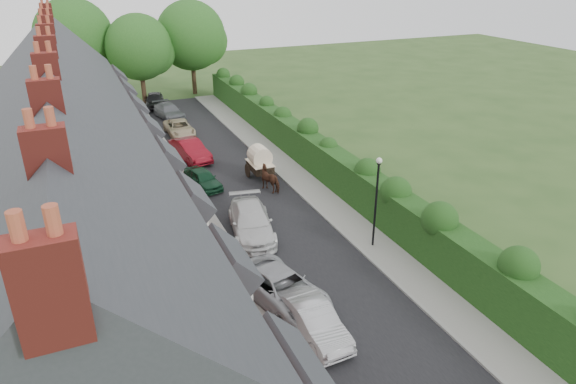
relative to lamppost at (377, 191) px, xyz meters
name	(u,v)px	position (x,y,z in m)	size (l,w,h in m)	color
ground	(355,303)	(-3.40, -4.00, -3.30)	(140.00, 140.00, 0.00)	#2D4C1E
road	(260,207)	(-3.90, 7.00, -3.29)	(6.00, 58.00, 0.02)	black
pavement_hedge_side	(318,195)	(0.20, 7.00, -3.24)	(2.20, 58.00, 0.12)	gray
pavement_house_side	(200,217)	(-7.75, 7.00, -3.24)	(1.70, 58.00, 0.12)	gray
kerb_hedge_side	(304,198)	(-0.85, 7.00, -3.23)	(0.18, 58.00, 0.13)	gray
kerb_house_side	(213,215)	(-6.95, 7.00, -3.23)	(0.18, 58.00, 0.13)	gray
hedge	(344,170)	(2.00, 7.00, -1.70)	(2.10, 58.00, 2.85)	#153611
terrace_row	(73,171)	(-14.27, 5.98, 1.18)	(9.05, 40.50, 11.50)	maroon
garden_wall_row	(187,221)	(-8.75, 6.00, -2.84)	(0.35, 40.35, 1.10)	maroon
lamppost	(377,191)	(0.00, 0.00, 0.00)	(0.32, 0.32, 5.16)	black
tree_far_left	(142,49)	(-6.05, 36.08, 2.41)	(7.14, 6.80, 9.29)	#332316
tree_far_right	(194,37)	(-0.01, 38.08, 3.02)	(7.98, 7.60, 10.31)	#332316
tree_far_back	(79,39)	(-11.99, 39.08, 3.32)	(8.40, 8.00, 10.82)	#332316
car_silver_a	(314,320)	(-6.05, -5.13, -2.60)	(1.49, 4.26, 1.40)	#A6A6AB
car_silver_b	(282,288)	(-6.40, -2.60, -2.56)	(2.46, 5.34, 1.48)	#A7A9AE
car_white	(251,222)	(-5.57, 3.89, -2.50)	(2.23, 5.48, 1.59)	silver
car_green	(203,179)	(-6.40, 11.41, -2.66)	(1.51, 3.76, 1.28)	#103720
car_red	(190,150)	(-5.94, 16.98, -2.51)	(1.66, 4.76, 1.57)	maroon
car_beige	(179,128)	(-5.37, 23.40, -2.66)	(2.12, 4.60, 1.28)	tan
car_grey	(169,111)	(-5.17, 29.00, -2.60)	(1.95, 4.80, 1.39)	slate
car_black	(154,100)	(-5.76, 33.58, -2.53)	(1.82, 4.52, 1.54)	black
horse	(271,179)	(-2.30, 9.15, -2.47)	(0.89, 1.96, 1.66)	#48281A
horse_cart	(260,160)	(-2.30, 11.27, -1.90)	(1.53, 3.38, 2.44)	black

